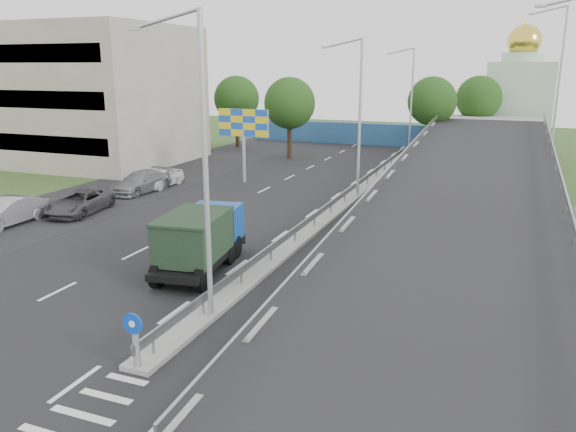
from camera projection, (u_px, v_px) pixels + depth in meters
The scene contains 23 objects.
ground at pixel (86, 414), 14.21m from camera, with size 160.00×160.00×0.00m, color #2D4C1E.
road_surface at pixel (277, 215), 33.25m from camera, with size 26.00×90.00×0.04m, color black.
parking_strip at pixel (100, 197), 37.84m from camera, with size 8.00×90.00×0.05m, color black.
median at pixel (345, 203), 35.77m from camera, with size 1.00×44.00×0.20m, color gray.
overpass_ramp at pixel (470, 186), 32.70m from camera, with size 10.00×50.00×3.50m.
median_guardrail at pixel (345, 193), 35.60m from camera, with size 0.09×44.00×0.71m.
sign_bollard at pixel (135, 340), 15.90m from camera, with size 0.64×0.23×1.67m.
lamp_post_near at pixel (200, 154), 18.07m from camera, with size 2.74×0.18×10.08m.
lamp_post_mid at pixel (357, 110), 36.06m from camera, with size 2.74×0.18×10.08m.
lamp_post_far at pixel (410, 96), 54.05m from camera, with size 2.74×0.18×10.08m.
beige_building at pixel (58, 95), 52.02m from camera, with size 24.00×14.00×12.00m, color gray.
blue_wall at pixel (379, 135), 62.08m from camera, with size 30.00×0.50×2.40m, color #26548C.
church at pixel (519, 96), 63.28m from camera, with size 7.00×7.00×13.80m.
billboard at pixel (243, 127), 41.48m from camera, with size 4.00×0.24×5.50m.
tree_left_mid at pixel (290, 103), 52.37m from camera, with size 4.80×4.80×7.60m.
tree_median_far at pixel (432, 101), 55.34m from camera, with size 4.80×4.80×7.60m.
tree_left_far at pixel (237, 99), 59.69m from camera, with size 4.80×4.80×7.60m.
tree_ramp_far at pixel (479, 99), 60.23m from camera, with size 4.80×4.80×7.60m.
dump_truck at pixel (201, 237), 23.97m from camera, with size 3.01×6.23×2.64m.
parked_car_b at pixel (7, 212), 30.92m from camera, with size 1.63×4.67×1.54m, color #949297.
parked_car_c at pixel (80, 202), 33.43m from camera, with size 2.28×4.93×1.37m, color #3C3A40.
parked_car_d at pixel (141, 182), 39.08m from camera, with size 2.06×5.07×1.47m, color gray.
parked_car_e at pixel (161, 177), 40.87m from camera, with size 1.65×4.11×1.40m, color white.
Camera 1 is at (9.32, -9.70, 8.53)m, focal length 35.00 mm.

